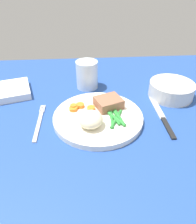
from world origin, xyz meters
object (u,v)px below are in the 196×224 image
object	(u,v)px
water_glass	(87,77)
salad_bowl	(171,89)
fork	(39,122)
meat_portion	(109,103)
knife	(162,117)
dinner_plate	(98,117)
napkin	(13,90)

from	to	relation	value
water_glass	salad_bowl	world-z (taller)	water_glass
fork	salad_bowl	distance (cm)	43.28
meat_portion	fork	world-z (taller)	meat_portion
knife	salad_bowl	distance (cm)	13.35
dinner_plate	meat_portion	xyz separation A→B (cm)	(3.42, 3.99, 2.20)
dinner_plate	salad_bowl	distance (cm)	27.52
fork	salad_bowl	bearing A→B (deg)	16.71
meat_portion	salad_bowl	bearing A→B (deg)	18.14
salad_bowl	napkin	bearing A→B (deg)	173.73
salad_bowl	napkin	xyz separation A→B (cm)	(-53.00, 5.82, -1.60)
salad_bowl	water_glass	bearing A→B (deg)	162.67
fork	dinner_plate	bearing A→B (deg)	2.37
fork	salad_bowl	world-z (taller)	salad_bowl
napkin	meat_portion	bearing A→B (deg)	-22.44
meat_portion	water_glass	xyz separation A→B (cm)	(-5.81, 15.69, 1.07)
fork	meat_portion	bearing A→B (deg)	13.47
water_glass	salad_bowl	xyz separation A→B (cm)	(27.50, -8.58, -1.29)
fork	napkin	xyz separation A→B (cm)	(-11.31, 17.18, 0.98)
salad_bowl	fork	bearing A→B (deg)	-164.77
dinner_plate	water_glass	size ratio (longest dim) A/B	2.64
knife	dinner_plate	bearing A→B (deg)	178.48
dinner_plate	salad_bowl	bearing A→B (deg)	23.84
knife	water_glass	distance (cm)	29.24
dinner_plate	salad_bowl	world-z (taller)	salad_bowl
fork	knife	xyz separation A→B (cm)	(35.20, -0.03, -0.00)
dinner_plate	napkin	world-z (taller)	napkin
water_glass	dinner_plate	bearing A→B (deg)	-83.08
meat_portion	water_glass	distance (cm)	16.76
napkin	knife	bearing A→B (deg)	-20.30
water_glass	napkin	xyz separation A→B (cm)	(-25.50, -2.75, -2.89)
water_glass	napkin	bearing A→B (deg)	-173.84
knife	salad_bowl	world-z (taller)	salad_bowl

